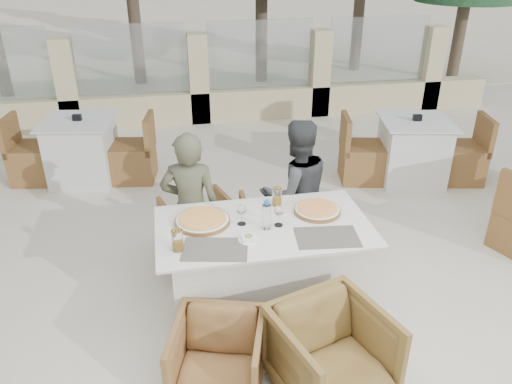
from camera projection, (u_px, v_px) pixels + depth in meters
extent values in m
plane|color=beige|center=(255.00, 311.00, 4.02)|extent=(80.00, 80.00, 0.00)
cube|color=beige|center=(175.00, 31.00, 16.28)|extent=(30.00, 16.00, 0.01)
cube|color=#5E5950|center=(215.00, 249.00, 3.43)|extent=(0.50, 0.39, 0.00)
cube|color=#59544C|center=(327.00, 237.00, 3.57)|extent=(0.48, 0.35, 0.00)
cylinder|color=orange|center=(202.00, 220.00, 3.74)|extent=(0.43, 0.43, 0.05)
cylinder|color=#DC541E|center=(317.00, 210.00, 3.89)|extent=(0.36, 0.36, 0.05)
cylinder|color=#A6BEDA|center=(267.00, 215.00, 3.63)|extent=(0.08, 0.08, 0.23)
cylinder|color=#C08C1B|center=(177.00, 240.00, 3.39)|extent=(0.08, 0.08, 0.16)
cylinder|color=orange|center=(277.00, 197.00, 3.97)|extent=(0.10, 0.10, 0.15)
imported|color=olive|center=(200.00, 228.00, 4.62)|extent=(0.77, 0.78, 0.57)
imported|color=olive|center=(277.00, 227.00, 4.63)|extent=(0.62, 0.64, 0.58)
imported|color=brown|center=(218.00, 359.00, 3.21)|extent=(0.71, 0.73, 0.53)
imported|color=brown|center=(331.00, 354.00, 3.18)|extent=(0.84, 0.86, 0.63)
imported|color=#4D4E39|center=(191.00, 208.00, 4.16)|extent=(0.54, 0.41, 1.34)
imported|color=#393C3E|center=(296.00, 193.00, 4.40)|extent=(0.72, 0.60, 1.36)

